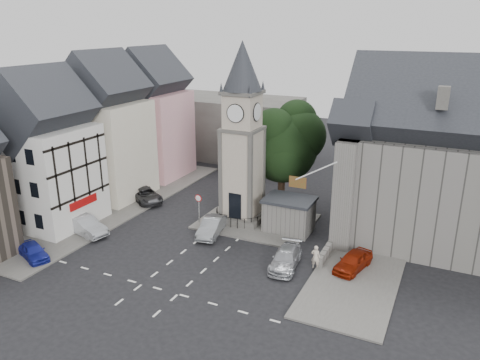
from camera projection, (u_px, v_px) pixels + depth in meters
The scene contains 23 objects.
ground at pixel (199, 255), 37.19m from camera, with size 120.00×120.00×0.00m, color black.
pavement_west at pixel (122, 205), 47.40m from camera, with size 6.00×30.00×0.14m, color #595651.
pavement_east at pixel (372, 243), 39.14m from camera, with size 6.00×26.00×0.14m, color #595651.
central_island at pixel (257, 221), 43.41m from camera, with size 10.00×8.00×0.16m, color #595651.
road_markings at pixel (160, 289), 32.48m from camera, with size 20.00×8.00×0.01m, color silver.
clock_tower at pixel (242, 135), 41.46m from camera, with size 4.86×4.86×16.25m.
stone_shelter at pixel (289, 215), 41.17m from camera, with size 4.30×3.30×3.08m.
town_tree at pixel (283, 138), 45.30m from camera, with size 7.20×7.20×10.80m.
warning_sign_post at pixel (198, 203), 42.51m from camera, with size 0.70×0.19×2.85m.
terrace_pink at pixel (152, 121), 55.11m from camera, with size 8.10×7.60×12.80m.
terrace_cream at pixel (107, 135), 48.26m from camera, with size 8.10×7.60×12.80m.
terrace_tudor at pixel (46, 158), 41.54m from camera, with size 8.10×7.60×12.00m.
backdrop_west at pixel (225, 126), 64.78m from camera, with size 20.00×10.00×8.00m, color #4C4944.
east_building at pixel (430, 168), 38.28m from camera, with size 14.40×11.40×12.60m.
east_boundary_wall at pixel (344, 224), 41.87m from camera, with size 0.40×16.00×0.90m, color slate.
flagpole at pixel (316, 171), 35.14m from camera, with size 3.68×0.10×2.74m.
car_west_blue at pixel (33, 251), 36.53m from camera, with size 1.50×3.74×1.27m, color #1B2498.
car_west_silver at pixel (85, 225), 40.80m from camera, with size 1.66×4.77×1.57m, color #9A9DA2.
car_west_grey at pixel (146, 195), 48.32m from camera, with size 2.32×5.03×1.40m, color #28282A.
car_island_silver at pixel (212, 227), 40.68m from camera, with size 1.57×4.49×1.48m, color gray.
car_island_east at pixel (286, 258), 35.32m from camera, with size 1.88×4.63×1.34m, color #A3A5AB.
car_east_red at pixel (353, 261), 34.86m from camera, with size 1.65×4.10×1.40m, color maroon.
pedestrian at pixel (316, 257), 34.99m from camera, with size 0.68×0.45×1.87m, color beige.
Camera 1 is at (17.23, -28.74, 17.53)m, focal length 35.00 mm.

